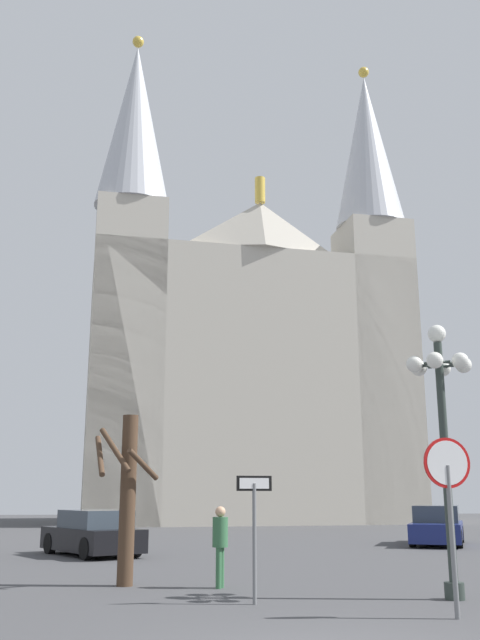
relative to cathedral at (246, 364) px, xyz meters
name	(u,v)px	position (x,y,z in m)	size (l,w,h in m)	color
cathedral	(246,364)	(0.00, 0.00, 0.00)	(22.95, 15.27, 33.48)	#BCB5A5
stop_sign	(449,489)	(-0.84, -37.36, -8.81)	(0.80, 0.13, 2.75)	slate
one_way_arrow_sign	(254,520)	(-3.76, -35.60, -9.35)	(0.65, 0.11, 2.18)	slate
street_lamp	(442,412)	(-0.08, -35.40, -7.36)	(1.32, 1.18, 5.12)	#2D3833
bare_tree	(126,493)	(-6.18, -32.85, -8.88)	(1.47, 1.32, 3.54)	#473323
parked_car_near_black	(93,534)	(-7.59, -25.22, -10.11)	(3.59, 4.44, 1.37)	black
parked_car_far_navy	(437,526)	(4.91, -21.66, -10.08)	(3.48, 4.89, 1.43)	navy
pedestrian_walking	(220,538)	(-4.20, -33.37, -9.78)	(0.32, 0.32, 1.61)	#33663F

